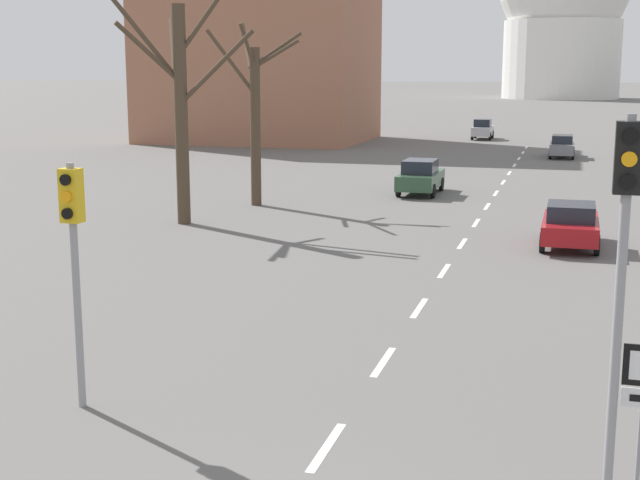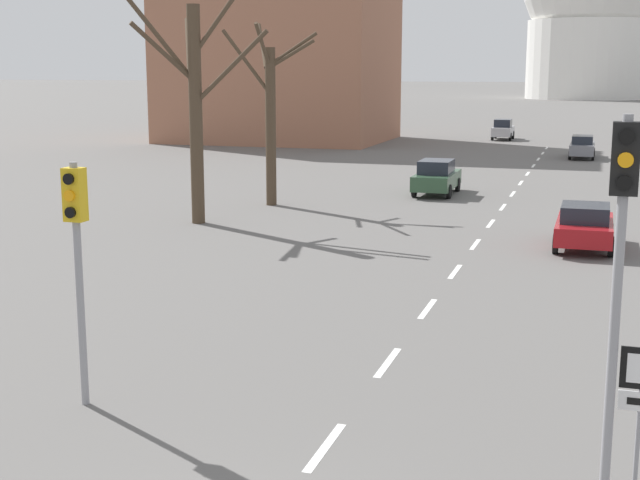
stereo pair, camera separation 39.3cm
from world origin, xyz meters
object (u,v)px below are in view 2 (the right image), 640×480
Objects in this scene: sedan_near_right at (437,177)px; sedan_mid_centre at (503,129)px; traffic_signal_near_left at (77,237)px; sedan_near_left at (585,226)px; sedan_far_left at (582,147)px; traffic_signal_near_right at (620,243)px.

sedan_mid_centre is at bearing 90.94° from sedan_near_right.
sedan_near_left is at bearing 64.66° from traffic_signal_near_left.
sedan_mid_centre is 0.86× the size of sedan_far_left.
traffic_signal_near_left reaches higher than sedan_near_left.
traffic_signal_near_left reaches higher than sedan_near_right.
sedan_near_left is at bearing 92.08° from traffic_signal_near_right.
sedan_mid_centre reaches higher than sedan_near_left.
sedan_near_right is 1.11× the size of sedan_mid_centre.
sedan_far_left is at bearing 72.92° from sedan_near_right.
sedan_near_right is (1.23, 29.70, -2.30)m from traffic_signal_near_left.
sedan_near_left is (-0.70, 19.30, -3.05)m from traffic_signal_near_right.
traffic_signal_near_left is 1.15× the size of sedan_mid_centre.
traffic_signal_near_right is at bearing -87.92° from sedan_near_left.
traffic_signal_near_right reaches higher than sedan_mid_centre.
sedan_near_right reaches higher than sedan_far_left.
sedan_near_left is at bearing -80.61° from sedan_mid_centre.
sedan_mid_centre is (0.65, 65.41, -2.28)m from traffic_signal_near_left.
sedan_near_left is (8.50, 17.95, -2.36)m from traffic_signal_near_left.
traffic_signal_near_left is 1.04× the size of sedan_near_right.
traffic_signal_near_right is 9.32m from traffic_signal_near_left.
traffic_signal_near_right reaches higher than traffic_signal_near_left.
traffic_signal_near_right is 1.28× the size of sedan_near_right.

